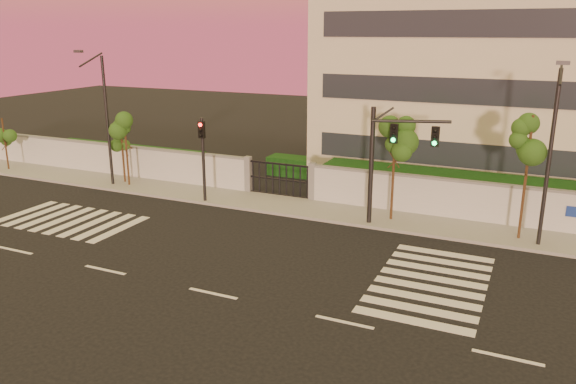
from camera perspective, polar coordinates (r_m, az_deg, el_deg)
name	(u,v)px	position (r m, az deg, el deg)	size (l,w,h in m)	color
ground	(213,294)	(20.79, -7.61, -10.20)	(120.00, 120.00, 0.00)	black
sidewalk	(319,210)	(29.50, 3.17, -1.85)	(60.00, 3.00, 0.15)	gray
perimeter_wall	(331,185)	(30.53, 4.41, 0.69)	(60.00, 0.36, 2.20)	#B5B8BD
hedge_row	(365,180)	(32.79, 7.79, 1.22)	(41.00, 4.25, 1.80)	black
institutional_building	(527,81)	(37.81, 23.07, 10.30)	(24.40, 12.40, 12.25)	beige
road_markings	(228,251)	(24.46, -6.12, -5.96)	(57.00, 7.62, 0.02)	silver
street_tree_a	(4,132)	(41.92, -26.89, 5.44)	(1.31, 1.05, 3.59)	#382314
street_tree_b	(122,133)	(35.54, -16.55, 5.76)	(1.38, 1.10, 4.32)	#382314
street_tree_c	(126,134)	(34.72, -16.16, 5.71)	(1.48, 1.18, 4.45)	#382314
street_tree_d	(395,147)	(27.43, 10.84, 4.49)	(1.58, 1.26, 5.13)	#382314
street_tree_e	(530,150)	(26.41, 23.33, 3.93)	(1.53, 1.22, 5.70)	#382314
traffic_signal_main	(387,153)	(26.58, 10.01, 3.89)	(3.58, 1.28, 5.77)	black
traffic_signal_secondary	(203,150)	(30.51, -8.66, 4.26)	(0.37, 0.35, 4.71)	black
streetlight_west	(105,115)	(34.94, -18.12, 7.48)	(0.49, 1.96, 8.13)	black
streetlight_east	(550,151)	(25.76, 25.11, 3.84)	(0.48, 1.94, 8.07)	black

